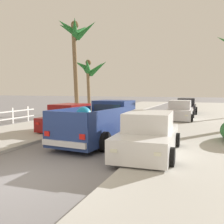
{
  "coord_description": "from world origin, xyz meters",
  "views": [
    {
      "loc": [
        4.59,
        -4.87,
        2.31
      ],
      "look_at": [
        0.05,
        6.9,
        1.2
      ],
      "focal_mm": 39.9,
      "sensor_mm": 36.0,
      "label": 1
    }
  ],
  "objects_px": {
    "car_left_near": "(186,107)",
    "car_right_mid": "(71,118)",
    "pickup_truck": "(101,124)",
    "palm_tree_left_back": "(90,70)",
    "car_left_mid": "(180,111)",
    "car_right_near": "(148,135)",
    "palm_tree_right_back": "(76,39)"
  },
  "relations": [
    {
      "from": "car_left_mid",
      "to": "car_right_mid",
      "type": "height_order",
      "value": "same"
    },
    {
      "from": "pickup_truck",
      "to": "car_right_mid",
      "type": "distance_m",
      "value": 3.45
    },
    {
      "from": "car_right_mid",
      "to": "palm_tree_right_back",
      "type": "height_order",
      "value": "palm_tree_right_back"
    },
    {
      "from": "pickup_truck",
      "to": "car_left_near",
      "type": "xyz_separation_m",
      "value": [
        2.54,
        14.67,
        -0.07
      ]
    },
    {
      "from": "pickup_truck",
      "to": "palm_tree_left_back",
      "type": "relative_size",
      "value": 0.97
    },
    {
      "from": "car_left_near",
      "to": "car_right_mid",
      "type": "relative_size",
      "value": 1.0
    },
    {
      "from": "car_right_near",
      "to": "palm_tree_left_back",
      "type": "distance_m",
      "value": 18.14
    },
    {
      "from": "pickup_truck",
      "to": "car_left_near",
      "type": "bearing_deg",
      "value": 80.19
    },
    {
      "from": "car_left_near",
      "to": "car_right_near",
      "type": "bearing_deg",
      "value": -90.02
    },
    {
      "from": "car_right_mid",
      "to": "palm_tree_left_back",
      "type": "bearing_deg",
      "value": 111.02
    },
    {
      "from": "car_right_near",
      "to": "car_left_mid",
      "type": "distance_m",
      "value": 10.85
    },
    {
      "from": "car_right_near",
      "to": "car_right_mid",
      "type": "bearing_deg",
      "value": 145.5
    },
    {
      "from": "car_left_mid",
      "to": "car_right_mid",
      "type": "relative_size",
      "value": 0.99
    },
    {
      "from": "car_left_near",
      "to": "palm_tree_left_back",
      "type": "height_order",
      "value": "palm_tree_left_back"
    },
    {
      "from": "car_right_near",
      "to": "palm_tree_right_back",
      "type": "distance_m",
      "value": 15.17
    },
    {
      "from": "car_right_near",
      "to": "car_right_mid",
      "type": "xyz_separation_m",
      "value": [
        -5.3,
        3.64,
        0.0
      ]
    },
    {
      "from": "pickup_truck",
      "to": "car_right_mid",
      "type": "bearing_deg",
      "value": 143.4
    },
    {
      "from": "car_left_near",
      "to": "car_right_near",
      "type": "distance_m",
      "value": 16.25
    },
    {
      "from": "car_left_near",
      "to": "car_right_near",
      "type": "relative_size",
      "value": 1.0
    },
    {
      "from": "car_left_near",
      "to": "palm_tree_right_back",
      "type": "relative_size",
      "value": 0.52
    },
    {
      "from": "car_right_near",
      "to": "palm_tree_right_back",
      "type": "bearing_deg",
      "value": 129.73
    },
    {
      "from": "pickup_truck",
      "to": "car_left_mid",
      "type": "relative_size",
      "value": 1.24
    },
    {
      "from": "car_right_mid",
      "to": "pickup_truck",
      "type": "bearing_deg",
      "value": -36.6
    },
    {
      "from": "car_left_mid",
      "to": "palm_tree_right_back",
      "type": "xyz_separation_m",
      "value": [
        -8.87,
        -0.15,
        6.03
      ]
    },
    {
      "from": "car_left_mid",
      "to": "car_right_near",
      "type": "bearing_deg",
      "value": -89.82
    },
    {
      "from": "pickup_truck",
      "to": "palm_tree_left_back",
      "type": "xyz_separation_m",
      "value": [
        -7.1,
        13.33,
        3.64
      ]
    },
    {
      "from": "car_left_near",
      "to": "car_right_mid",
      "type": "xyz_separation_m",
      "value": [
        -5.31,
        -12.61,
        0.0
      ]
    },
    {
      "from": "pickup_truck",
      "to": "palm_tree_right_back",
      "type": "distance_m",
      "value": 12.62
    },
    {
      "from": "pickup_truck",
      "to": "car_right_near",
      "type": "bearing_deg",
      "value": -32.06
    },
    {
      "from": "pickup_truck",
      "to": "car_left_mid",
      "type": "bearing_deg",
      "value": 74.92
    },
    {
      "from": "palm_tree_right_back",
      "to": "pickup_truck",
      "type": "bearing_deg",
      "value": -55.09
    },
    {
      "from": "pickup_truck",
      "to": "car_left_near",
      "type": "relative_size",
      "value": 1.24
    }
  ]
}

